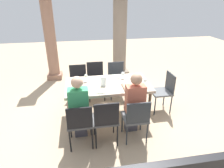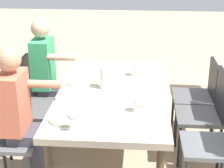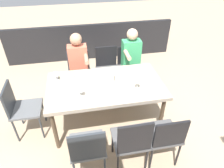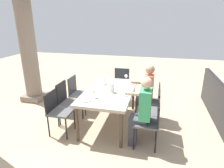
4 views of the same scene
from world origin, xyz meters
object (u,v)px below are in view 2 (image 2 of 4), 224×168
object	(u,v)px
chair_east_south	(5,134)
wine_glass_2	(137,99)
chair_west_south	(35,89)
chair_mid_south	(23,105)
dining_table	(112,98)
chair_east_north	(218,140)
plate_1	(80,83)
water_pitcher	(105,79)
wine_glass_0	(135,64)
plate_3	(64,119)
diner_woman_green	(22,115)
chair_west_north	(200,93)
diner_man_white	(49,74)
plate_2	(149,102)
chair_mid_north	(208,110)
plate_0	(145,70)
wine_glass_3	(72,116)

from	to	relation	value
chair_east_south	wine_glass_2	world-z (taller)	wine_glass_2
chair_west_south	chair_mid_south	world-z (taller)	chair_mid_south
dining_table	chair_east_south	bearing A→B (deg)	-68.01
chair_east_north	plate_1	size ratio (longest dim) A/B	3.80
wine_glass_2	chair_east_north	bearing A→B (deg)	90.93
chair_mid_south	plate_1	world-z (taller)	chair_mid_south
chair_east_north	water_pitcher	bearing A→B (deg)	-115.21
wine_glass_0	plate_3	xyz separation A→B (m)	(1.02, -0.54, -0.12)
diner_woman_green	water_pitcher	distance (m)	0.83
chair_west_north	diner_man_white	xyz separation A→B (m)	(0.00, -1.66, 0.17)
dining_table	plate_2	distance (m)	0.40
dining_table	diner_woman_green	bearing A→B (deg)	-63.77
chair_mid_north	wine_glass_2	distance (m)	0.95
chair_west_south	plate_1	bearing A→B (deg)	53.36
chair_west_south	plate_2	bearing A→B (deg)	56.25
chair_mid_north	chair_east_north	distance (m)	0.55
plate_0	water_pitcher	size ratio (longest dim) A/B	1.19
chair_east_south	diner_man_white	bearing A→B (deg)	169.98
dining_table	wine_glass_2	xyz separation A→B (m)	(0.38, 0.24, 0.17)
chair_mid_north	diner_woman_green	bearing A→B (deg)	-71.83
dining_table	chair_mid_north	xyz separation A→B (m)	(-0.18, 0.92, -0.17)
dining_table	plate_0	xyz separation A→B (m)	(-0.60, 0.30, 0.07)
wine_glass_3	water_pitcher	distance (m)	0.85
dining_table	chair_east_north	distance (m)	1.01
water_pitcher	plate_2	bearing A→B (deg)	52.80
plate_0	wine_glass_2	size ratio (longest dim) A/B	1.55
chair_west_south	wine_glass_0	bearing A→B (deg)	80.99
chair_east_north	plate_2	size ratio (longest dim) A/B	3.59
chair_east_south	diner_woman_green	distance (m)	0.26
plate_2	plate_0	bearing A→B (deg)	-177.69
chair_mid_south	plate_2	size ratio (longest dim) A/B	3.60
chair_west_south	wine_glass_2	size ratio (longest dim) A/B	5.71
chair_west_south	diner_man_white	bearing A→B (deg)	89.03
diner_woman_green	water_pitcher	world-z (taller)	diner_woman_green
dining_table	chair_east_north	world-z (taller)	chair_east_north
plate_1	plate_3	distance (m)	0.76
chair_west_north	dining_table	bearing A→B (deg)	-55.79
wine_glass_0	water_pitcher	world-z (taller)	water_pitcher
diner_man_white	water_pitcher	distance (m)	0.87
diner_man_white	plate_2	world-z (taller)	diner_man_white
diner_man_white	chair_mid_south	bearing A→B (deg)	-21.81
diner_woman_green	plate_0	size ratio (longest dim) A/B	5.49
chair_east_south	chair_mid_south	bearing A→B (deg)	-179.88
chair_east_north	wine_glass_0	xyz separation A→B (m)	(-0.82, -0.72, 0.37)
chair_west_north	plate_3	distance (m)	1.75
chair_mid_south	plate_3	xyz separation A→B (m)	(0.75, 0.58, 0.25)
dining_table	chair_east_south	distance (m)	1.01
diner_woman_green	diner_man_white	bearing A→B (deg)	179.81
wine_glass_2	plate_2	bearing A→B (deg)	149.20
chair_mid_north	chair_east_north	bearing A→B (deg)	-0.34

